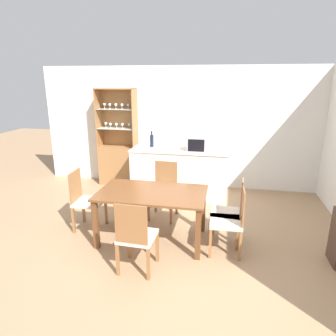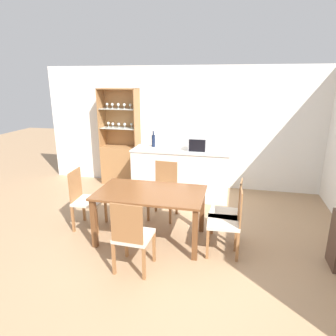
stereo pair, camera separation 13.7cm
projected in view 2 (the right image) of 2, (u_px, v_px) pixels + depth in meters
The scene contains 12 objects.
ground_plane at pixel (171, 246), 4.26m from camera, with size 18.00×18.00×0.00m, color #A37F5B.
wall_back at pixel (197, 128), 6.35m from camera, with size 6.80×0.06×2.55m.
kitchen_counter at pixel (181, 173), 5.94m from camera, with size 1.90×0.63×0.97m.
display_cabinet at pixel (121, 157), 6.70m from camera, with size 0.83×0.38×2.09m.
dining_table at pixel (150, 199), 4.28m from camera, with size 1.53×0.91×0.74m.
dining_chair_head_far at pixel (164, 190), 5.06m from camera, with size 0.45×0.45×0.94m.
dining_chair_side_left_far at pixel (86, 199), 4.69m from camera, with size 0.45×0.45×0.94m.
dining_chair_side_right_far at pixel (228, 213), 4.22m from camera, with size 0.45×0.45×0.94m.
dining_chair_head_near at pixel (132, 236), 3.60m from camera, with size 0.44×0.44×0.94m.
dining_chair_side_right_near at pixel (227, 221), 3.97m from camera, with size 0.44×0.44×0.94m.
microwave at pixel (202, 144), 5.68m from camera, with size 0.48×0.40×0.27m.
wine_bottle at pixel (153, 140), 6.01m from camera, with size 0.07×0.07×0.32m.
Camera 2 is at (0.80, -3.67, 2.28)m, focal length 32.00 mm.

